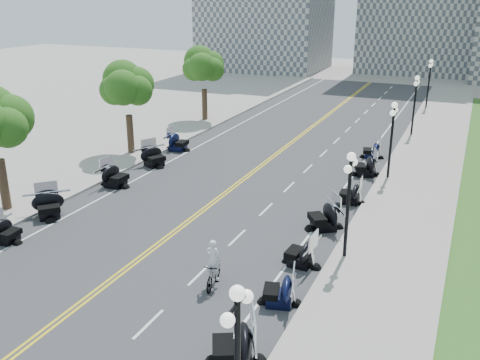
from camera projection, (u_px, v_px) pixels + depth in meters
The scene contains 43 objects.
ground at pixel (137, 260), 24.39m from camera, with size 160.00×160.00×0.00m, color gray.
road at pixel (230, 190), 33.01m from camera, with size 16.00×90.00×0.01m, color #333335.
centerline_yellow_a at pixel (228, 190), 33.05m from camera, with size 0.12×90.00×0.00m, color yellow.
centerline_yellow_b at pixel (231, 190), 32.96m from camera, with size 0.12×90.00×0.00m, color yellow.
edge_line_north at pixel (331, 206), 30.56m from camera, with size 0.12×90.00×0.00m, color white.
edge_line_south at pixel (142, 176), 35.44m from camera, with size 0.12×90.00×0.00m, color white.
lane_dash_5 at pixel (148, 324), 19.72m from camera, with size 0.12×2.00×0.00m, color white.
lane_dash_6 at pixel (199, 274), 23.16m from camera, with size 0.12×2.00×0.00m, color white.
lane_dash_7 at pixel (237, 238), 26.61m from camera, with size 0.12×2.00×0.00m, color white.
lane_dash_8 at pixel (266, 209), 30.06m from camera, with size 0.12×2.00×0.00m, color white.
lane_dash_9 at pixel (289, 187), 33.51m from camera, with size 0.12×2.00×0.00m, color white.
lane_dash_10 at pixel (308, 169), 36.95m from camera, with size 0.12×2.00×0.00m, color white.
lane_dash_11 at pixel (323, 153), 40.40m from camera, with size 0.12×2.00×0.00m, color white.
lane_dash_12 at pixel (337, 141), 43.85m from camera, with size 0.12×2.00×0.00m, color white.
lane_dash_13 at pixel (348, 130), 47.30m from camera, with size 0.12×2.00×0.00m, color white.
lane_dash_14 at pixel (357, 120), 50.74m from camera, with size 0.12×2.00×0.00m, color white.
lane_dash_15 at pixel (366, 112), 54.19m from camera, with size 0.12×2.00×0.00m, color white.
lane_dash_16 at pixel (373, 105), 57.64m from camera, with size 0.12×2.00×0.00m, color white.
lane_dash_17 at pixel (380, 98), 61.09m from camera, with size 0.12×2.00×0.00m, color white.
lane_dash_18 at pixel (386, 93), 64.53m from camera, with size 0.12×2.00×0.00m, color white.
lane_dash_19 at pixel (391, 87), 67.98m from camera, with size 0.12×2.00×0.00m, color white.
sidewalk_north at pixel (405, 216), 28.98m from camera, with size 5.00×90.00×0.15m, color #9E9991.
sidewalk_south at pixel (92, 167), 36.98m from camera, with size 5.00×90.00×0.15m, color #9E9991.
street_lamp_2 at pixel (348, 206), 23.69m from camera, with size 0.50×1.20×4.90m, color black, non-canonical shape.
street_lamp_3 at pixel (391, 141), 34.03m from camera, with size 0.50×1.20×4.90m, color black, non-canonical shape.
street_lamp_4 at pixel (414, 106), 44.37m from camera, with size 0.50×1.20×4.90m, color black, non-canonical shape.
street_lamp_5 at pixel (429, 84), 54.71m from camera, with size 0.50×1.20×4.90m, color black, non-canonical shape.
tree_3 at pixel (127, 91), 38.68m from camera, with size 4.80×4.80×9.20m, color #235619, non-canonical shape.
tree_4 at pixel (204, 70), 49.02m from camera, with size 4.80×4.80×9.20m, color #235619, non-canonical shape.
motorcycle_n_4 at pixel (234, 344), 17.38m from camera, with size 2.23×2.23×1.56m, color black, non-canonical shape.
motorcycle_n_5 at pixel (279, 289), 20.79m from camera, with size 1.91×1.91×1.33m, color black, non-canonical shape.
motorcycle_n_6 at pixel (301, 251), 23.77m from camera, with size 1.95×1.95×1.37m, color black, non-canonical shape.
motorcycle_n_7 at pixel (324, 215), 27.36m from camera, with size 2.20×2.20×1.54m, color black, non-canonical shape.
motorcycle_n_8 at pixel (351, 192), 30.79m from camera, with size 1.87×1.87×1.31m, color black, non-canonical shape.
motorcycle_n_9 at pixel (365, 165), 35.35m from camera, with size 2.13×2.13×1.49m, color black, non-canonical shape.
motorcycle_n_10 at pixel (372, 149), 39.11m from camera, with size 1.89×1.89×1.33m, color black, non-canonical shape.
motorcycle_s_5 at pixel (6, 230), 25.95m from camera, with size 1.82×1.82×1.28m, color black, non-canonical shape.
motorcycle_s_6 at pixel (48, 204), 28.80m from camera, with size 2.14×2.14×1.50m, color black, non-canonical shape.
motorcycle_s_7 at pixel (115, 175), 33.36m from camera, with size 2.16×2.16×1.51m, color black, non-canonical shape.
motorcycle_s_8 at pixel (154, 156), 37.27m from camera, with size 2.15×2.15×1.51m, color black, non-canonical shape.
motorcycle_s_9 at pixel (178, 141), 40.95m from camera, with size 2.14×2.14×1.50m, color black, non-canonical shape.
bicycle at pixel (213, 274), 22.09m from camera, with size 0.54×1.91×1.15m, color #A51414.
cyclist_rider at pixel (213, 242), 21.60m from camera, with size 0.65×0.42×1.77m, color white.
Camera 1 is at (13.09, -18.00, 11.62)m, focal length 40.00 mm.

